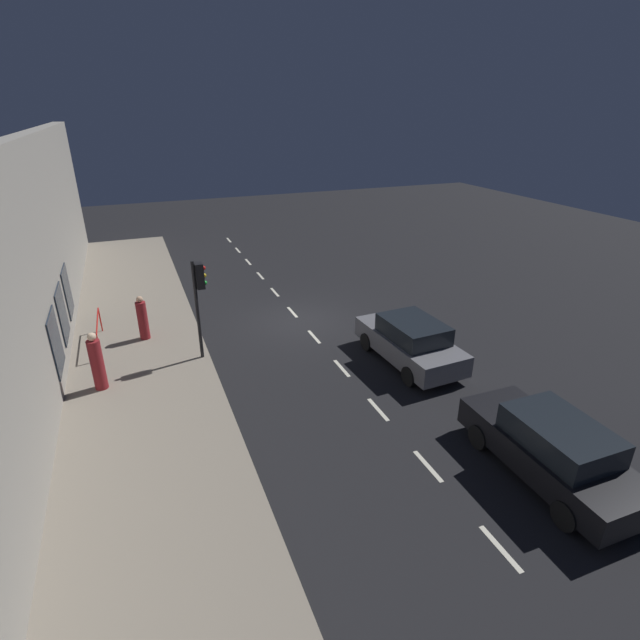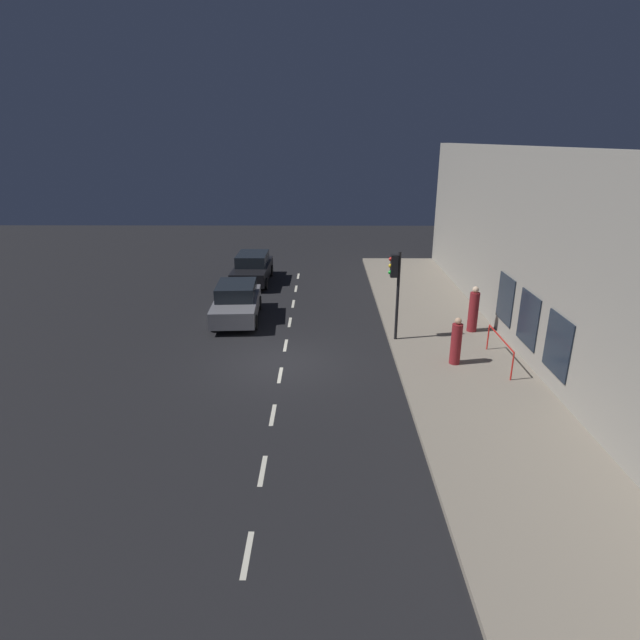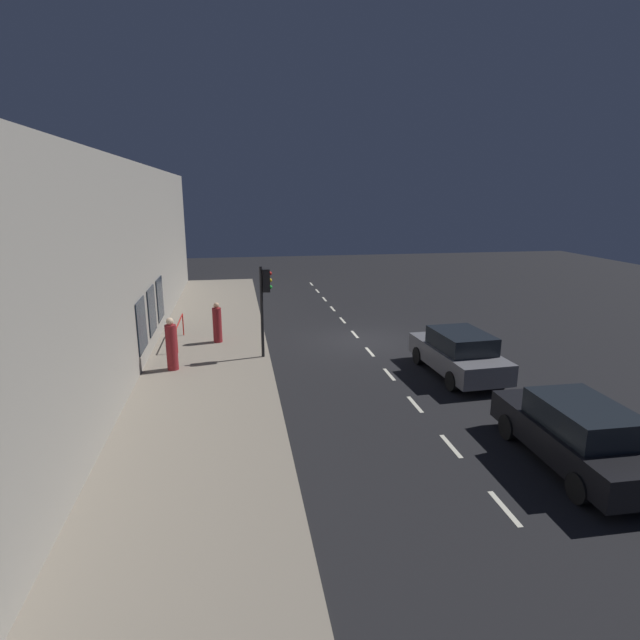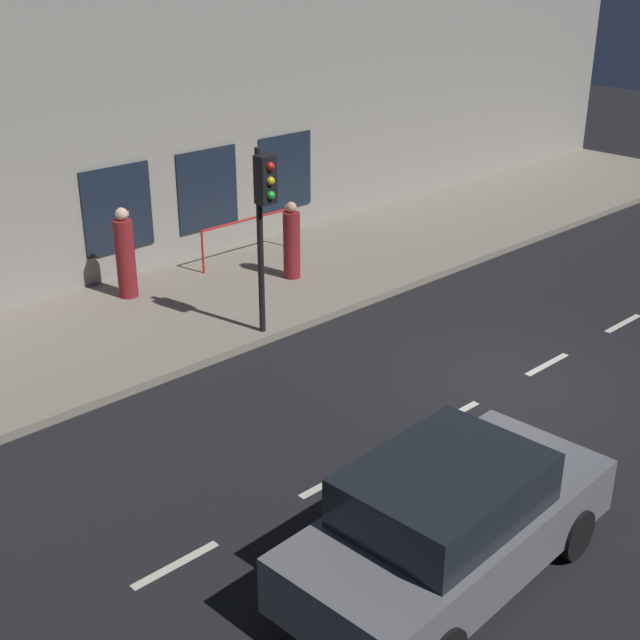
{
  "view_description": "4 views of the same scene",
  "coord_description": "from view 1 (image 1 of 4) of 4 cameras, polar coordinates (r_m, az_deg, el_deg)",
  "views": [
    {
      "loc": [
        5.93,
        17.19,
        8.1
      ],
      "look_at": [
        0.52,
        3.53,
        1.59
      ],
      "focal_mm": 27.28,
      "sensor_mm": 36.0,
      "label": 1
    },
    {
      "loc": [
        1.44,
        -16.39,
        7.49
      ],
      "look_at": [
        1.33,
        0.88,
        1.3
      ],
      "focal_mm": 28.5,
      "sensor_mm": 36.0,
      "label": 2
    },
    {
      "loc": [
        5.14,
        20.13,
        6.16
      ],
      "look_at": [
        1.92,
        1.02,
        1.25
      ],
      "focal_mm": 28.26,
      "sensor_mm": 36.0,
      "label": 3
    },
    {
      "loc": [
        -7.25,
        11.22,
        6.84
      ],
      "look_at": [
        2.5,
        2.11,
        0.98
      ],
      "focal_mm": 48.89,
      "sensor_mm": 36.0,
      "label": 4
    }
  ],
  "objects": [
    {
      "name": "red_railing",
      "position": [
        19.02,
        -24.57,
        -0.64
      ],
      "size": [
        0.05,
        2.58,
        0.97
      ],
      "color": "red",
      "rests_on": "sidewalk"
    },
    {
      "name": "lane_centre_line",
      "position": [
        20.77,
        -3.26,
        0.93
      ],
      "size": [
        0.12,
        27.2,
        0.01
      ],
      "color": "beige",
      "rests_on": "ground"
    },
    {
      "name": "traffic_light",
      "position": [
        16.31,
        -13.99,
        3.59
      ],
      "size": [
        0.46,
        0.32,
        3.43
      ],
      "color": "black",
      "rests_on": "sidewalk"
    },
    {
      "name": "pedestrian_0",
      "position": [
        16.08,
        -24.69,
        -4.6
      ],
      "size": [
        0.53,
        0.53,
        1.86
      ],
      "rotation": [
        0.0,
        0.0,
        2.63
      ],
      "color": "maroon",
      "rests_on": "sidewalk"
    },
    {
      "name": "building_facade",
      "position": [
        17.99,
        -30.19,
        6.21
      ],
      "size": [
        0.65,
        32.0,
        7.23
      ],
      "color": "gray",
      "rests_on": "ground"
    },
    {
      "name": "parked_car_0",
      "position": [
        16.72,
        10.52,
        -2.44
      ],
      "size": [
        2.11,
        4.4,
        1.58
      ],
      "rotation": [
        0.0,
        0.0,
        3.2
      ],
      "color": "slate",
      "rests_on": "ground"
    },
    {
      "name": "ground_plane",
      "position": [
        19.9,
        -2.34,
        -0.12
      ],
      "size": [
        60.0,
        60.0,
        0.0
      ],
      "primitive_type": "plane",
      "color": "black"
    },
    {
      "name": "sidewalk",
      "position": [
        18.97,
        -20.46,
        -2.74
      ],
      "size": [
        4.5,
        32.0,
        0.15
      ],
      "color": "gray",
      "rests_on": "ground"
    },
    {
      "name": "parked_car_1",
      "position": [
        12.86,
        25.53,
        -13.43
      ],
      "size": [
        1.93,
        4.53,
        1.58
      ],
      "rotation": [
        0.0,
        0.0,
        3.13
      ],
      "color": "black",
      "rests_on": "ground"
    },
    {
      "name": "pedestrian_1",
      "position": [
        18.93,
        -20.09,
        0.09
      ],
      "size": [
        0.51,
        0.51,
        1.67
      ],
      "rotation": [
        0.0,
        0.0,
        5.48
      ],
      "color": "maroon",
      "rests_on": "sidewalk"
    }
  ]
}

